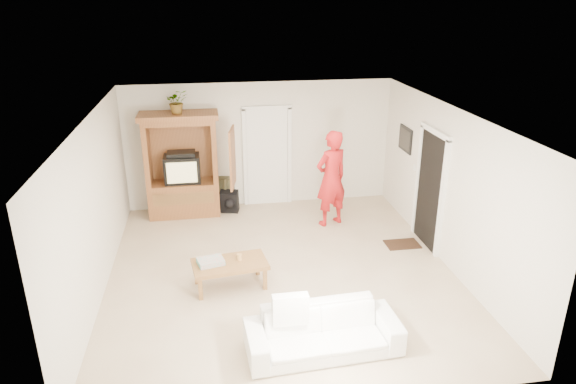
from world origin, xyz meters
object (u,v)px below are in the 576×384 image
at_px(coffee_table, 230,265).
at_px(sofa, 323,331).
at_px(man, 331,178).
at_px(armoire, 184,172).

bearing_deg(coffee_table, sofa, -65.81).
bearing_deg(man, coffee_table, 20.92).
bearing_deg(sofa, coffee_table, 118.67).
bearing_deg(sofa, man, 71.93).
height_order(armoire, sofa, armoire).
bearing_deg(coffee_table, armoire, 96.19).
bearing_deg(man, sofa, 51.46).
bearing_deg(armoire, man, -18.76).
xyz_separation_m(armoire, man, (2.80, -0.95, 0.03)).
height_order(armoire, man, armoire).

